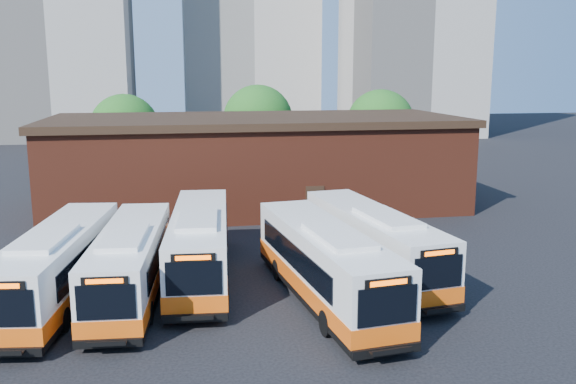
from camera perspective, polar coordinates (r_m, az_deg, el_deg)
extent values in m
plane|color=black|center=(25.39, 2.81, -10.74)|extent=(220.00, 220.00, 0.00)
cube|color=white|center=(27.23, -20.66, -6.22)|extent=(3.84, 11.50, 2.68)
cube|color=#EE580F|center=(27.47, -20.55, -7.76)|extent=(3.89, 11.55, 0.66)
cube|color=black|center=(27.62, -20.48, -8.69)|extent=(3.88, 11.54, 0.24)
cube|color=black|center=(22.13, -25.19, -9.85)|extent=(2.03, 0.32, 1.27)
cube|color=black|center=(21.87, -25.37, -7.95)|extent=(1.59, 0.26, 0.30)
cube|color=black|center=(22.64, -24.93, -13.47)|extent=(2.39, 0.44, 0.30)
cube|color=black|center=(22.42, -25.16, -13.47)|extent=(1.40, 0.53, 0.06)
cube|color=black|center=(22.25, -25.34, -13.49)|extent=(1.36, 0.21, 0.17)
cube|color=black|center=(27.90, -22.86, -5.42)|extent=(1.19, 8.73, 0.99)
cube|color=black|center=(27.16, -17.99, -5.52)|extent=(1.19, 8.73, 0.99)
cube|color=white|center=(25.57, -21.83, -4.07)|extent=(2.13, 4.13, 0.21)
cylinder|color=black|center=(25.17, -25.10, -10.88)|extent=(0.42, 0.97, 0.94)
cylinder|color=black|center=(24.43, -20.29, -11.16)|extent=(0.42, 0.97, 0.94)
cylinder|color=black|center=(30.64, -20.74, -6.66)|extent=(0.42, 0.97, 0.94)
cylinder|color=black|center=(30.04, -16.77, -6.76)|extent=(0.42, 0.97, 0.94)
cube|color=white|center=(26.86, -14.49, -6.20)|extent=(3.15, 11.08, 2.60)
cube|color=#EE580F|center=(27.08, -14.42, -7.72)|extent=(3.19, 11.13, 0.64)
cube|color=black|center=(27.23, -14.37, -8.63)|extent=(3.18, 11.12, 0.23)
cube|color=black|center=(21.66, -16.68, -9.86)|extent=(1.97, 0.20, 1.23)
cube|color=black|center=(21.39, -16.79, -7.97)|extent=(1.55, 0.17, 0.29)
cube|color=#FF5905|center=(21.37, -16.81, -8.00)|extent=(1.23, 0.11, 0.16)
cube|color=black|center=(22.16, -16.49, -13.44)|extent=(2.33, 0.30, 0.29)
cube|color=black|center=(21.93, -16.60, -13.44)|extent=(1.34, 0.45, 0.05)
cube|color=black|center=(21.76, -16.69, -13.47)|extent=(1.32, 0.14, 0.16)
cube|color=black|center=(27.33, -16.87, -5.47)|extent=(0.69, 8.51, 0.96)
cube|color=black|center=(26.97, -11.91, -5.45)|extent=(0.69, 8.51, 0.96)
cube|color=white|center=(25.18, -15.10, -4.10)|extent=(1.87, 3.94, 0.20)
cylinder|color=black|center=(24.56, -17.91, -10.93)|extent=(0.36, 0.93, 0.91)
cylinder|color=black|center=(24.20, -12.94, -10.99)|extent=(0.36, 0.93, 0.91)
cylinder|color=black|center=(30.12, -15.56, -6.68)|extent=(0.36, 0.93, 0.91)
cylinder|color=black|center=(29.83, -11.55, -6.66)|extent=(0.36, 0.93, 0.91)
cube|color=white|center=(28.61, -8.24, -4.69)|extent=(3.31, 11.71, 2.75)
cube|color=#EE580F|center=(28.83, -8.19, -6.21)|extent=(3.36, 11.76, 0.67)
cube|color=black|center=(28.98, -8.17, -7.12)|extent=(3.35, 11.75, 0.24)
cube|color=black|center=(22.99, -8.81, -7.99)|extent=(2.09, 0.21, 1.30)
cube|color=black|center=(22.73, -8.87, -6.09)|extent=(1.64, 0.18, 0.31)
cube|color=#FF5905|center=(22.70, -8.87, -6.12)|extent=(1.30, 0.12, 0.17)
cube|color=black|center=(23.48, -8.70, -11.59)|extent=(2.46, 0.32, 0.31)
cube|color=black|center=(23.24, -8.73, -11.58)|extent=(1.42, 0.47, 0.06)
cube|color=black|center=(23.06, -8.76, -11.59)|extent=(1.40, 0.14, 0.17)
cube|color=black|center=(28.99, -10.70, -4.02)|extent=(0.72, 8.99, 1.01)
cube|color=black|center=(28.88, -5.73, -3.93)|extent=(0.72, 8.99, 1.01)
cube|color=white|center=(26.84, -8.44, -2.51)|extent=(1.97, 4.16, 0.21)
cylinder|color=black|center=(25.95, -10.93, -9.30)|extent=(0.38, 0.98, 0.96)
cylinder|color=black|center=(25.84, -5.94, -9.24)|extent=(0.38, 0.98, 0.96)
cylinder|color=black|center=(31.97, -9.97, -5.34)|extent=(0.38, 0.98, 0.96)
cylinder|color=black|center=(31.88, -5.96, -5.28)|extent=(0.38, 0.98, 0.96)
cube|color=white|center=(25.55, 3.45, -6.51)|extent=(3.84, 11.84, 2.76)
cube|color=#EE580F|center=(25.80, 3.43, -8.20)|extent=(3.90, 11.90, 0.68)
cube|color=black|center=(25.97, 3.41, -9.21)|extent=(3.88, 11.89, 0.24)
cube|color=black|center=(20.41, 9.29, -10.48)|extent=(2.09, 0.31, 1.31)
cube|color=black|center=(20.12, 9.37, -8.35)|extent=(1.64, 0.25, 0.31)
cube|color=#FF5905|center=(20.09, 9.42, -8.38)|extent=(1.30, 0.18, 0.17)
cube|color=black|center=(20.98, 9.23, -14.48)|extent=(2.47, 0.43, 0.31)
cube|color=black|center=(20.76, 9.51, -14.48)|extent=(1.44, 0.53, 0.06)
cube|color=black|center=(20.59, 9.74, -14.50)|extent=(1.40, 0.21, 0.17)
cube|color=black|center=(25.43, 0.47, -5.94)|extent=(1.13, 9.01, 1.02)
cube|color=black|center=(26.26, 5.75, -5.44)|extent=(1.13, 9.01, 1.02)
cube|color=white|center=(23.83, 4.71, -4.12)|extent=(2.15, 4.24, 0.21)
cylinder|color=black|center=(22.72, 3.67, -12.14)|extent=(0.42, 1.00, 0.97)
cylinder|color=black|center=(23.55, 8.88, -11.39)|extent=(0.42, 1.00, 0.97)
cylinder|color=black|center=(28.40, -0.92, -7.28)|extent=(0.42, 1.00, 0.97)
cylinder|color=black|center=(29.07, 3.35, -6.86)|extent=(0.42, 1.00, 0.97)
cube|color=white|center=(29.00, 7.91, -4.51)|extent=(3.94, 11.62, 2.71)
cube|color=#EE580F|center=(29.22, 7.87, -5.99)|extent=(3.99, 11.68, 0.67)
cube|color=black|center=(29.36, 7.84, -6.88)|extent=(3.98, 11.67, 0.24)
cube|color=black|center=(24.13, 13.88, -7.32)|extent=(2.05, 0.33, 1.28)
cube|color=black|center=(23.89, 13.98, -5.53)|extent=(1.61, 0.27, 0.30)
cube|color=#FF5905|center=(23.87, 14.02, -5.56)|extent=(1.27, 0.19, 0.17)
cube|color=black|center=(24.60, 13.78, -10.72)|extent=(2.42, 0.46, 0.30)
cube|color=black|center=(24.40, 14.07, -10.69)|extent=(1.41, 0.54, 0.06)
cube|color=black|center=(24.24, 14.29, -10.68)|extent=(1.37, 0.22, 0.17)
cube|color=black|center=(28.77, 5.37, -4.05)|extent=(1.25, 8.82, 1.00)
cube|color=black|center=(29.80, 9.75, -3.62)|extent=(1.25, 8.82, 1.00)
cube|color=white|center=(27.41, 9.28, -2.35)|extent=(2.17, 4.18, 0.21)
cylinder|color=black|center=(26.15, 8.75, -9.08)|extent=(0.43, 0.98, 0.95)
cylinder|color=black|center=(27.16, 12.94, -8.46)|extent=(0.43, 0.98, 0.95)
cylinder|color=black|center=(31.58, 3.64, -5.41)|extent=(0.43, 0.98, 0.95)
cylinder|color=black|center=(32.42, 7.26, -5.04)|extent=(0.43, 0.98, 0.95)
imported|color=#131937|center=(24.45, 11.49, -9.42)|extent=(0.59, 0.78, 1.92)
cube|color=#602617|center=(43.76, -3.03, 2.63)|extent=(28.00, 12.00, 6.00)
cube|color=black|center=(43.41, -3.08, 6.74)|extent=(28.60, 12.60, 0.50)
cube|color=black|center=(38.74, 2.52, -1.19)|extent=(1.20, 0.08, 2.40)
cylinder|color=#382314|center=(55.73, -14.86, 2.39)|extent=(0.36, 0.36, 2.70)
sphere|color=#164D15|center=(55.35, -15.03, 5.77)|extent=(6.00, 6.00, 6.00)
cylinder|color=#382314|center=(57.97, -2.79, 3.20)|extent=(0.36, 0.36, 2.95)
sphere|color=#164D15|center=(57.59, -2.83, 6.76)|extent=(6.56, 6.56, 6.56)
cylinder|color=#382314|center=(57.55, 8.54, 2.96)|extent=(0.36, 0.36, 2.81)
sphere|color=#164D15|center=(57.17, 8.64, 6.36)|extent=(6.24, 6.24, 6.24)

